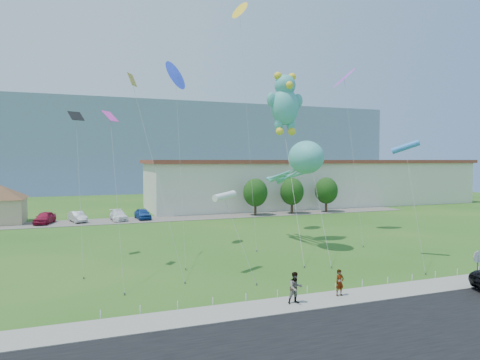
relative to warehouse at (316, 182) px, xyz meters
name	(u,v)px	position (x,y,z in m)	size (l,w,h in m)	color
ground	(311,287)	(-26.00, -44.00, -4.12)	(160.00, 160.00, 0.00)	#225618
road	(396,333)	(-26.00, -52.00, -4.09)	(80.00, 8.00, 0.06)	black
sidewalk	(334,299)	(-26.00, -46.75, -4.07)	(80.00, 2.50, 0.10)	gray
parking_strip	(187,218)	(-26.00, -9.00, -4.09)	(70.00, 6.00, 0.06)	#59544C
hill_ridge	(128,147)	(-26.00, 76.00, 8.38)	(160.00, 50.00, 25.00)	gray
warehouse	(316,182)	(0.00, 0.00, 0.00)	(61.00, 15.00, 8.20)	beige
stop_sign	(478,260)	(-16.50, -48.21, -2.26)	(0.80, 0.07, 2.50)	slate
rope_fence	(322,288)	(-26.00, -45.30, -3.87)	(26.05, 0.05, 0.50)	white
tree_near	(255,193)	(-16.00, -10.00, -0.74)	(3.60, 3.60, 5.47)	#3F2B19
tree_mid	(292,192)	(-10.00, -10.00, -0.74)	(3.60, 3.60, 5.47)	#3F2B19
tree_far	(326,191)	(-4.00, -10.00, -0.74)	(3.60, 3.60, 5.47)	#3F2B19
pedestrian_left	(340,283)	(-25.48, -46.47, -3.24)	(0.57, 0.38, 1.57)	gray
pedestrian_right	(295,288)	(-28.59, -46.80, -3.13)	(0.87, 0.67, 1.78)	gray
parked_car_red	(45,218)	(-44.44, -8.46, -3.31)	(1.79, 4.45, 1.51)	maroon
parked_car_silver	(77,217)	(-40.53, -8.33, -3.39)	(1.44, 4.12, 1.36)	#B3B4BA
parked_car_white	(118,215)	(-35.38, -8.49, -3.40)	(1.87, 4.60, 1.33)	white
parked_car_blue	(143,214)	(-32.13, -8.48, -3.34)	(1.70, 4.24, 1.44)	#1B4595
octopus_kite	(301,164)	(-20.82, -32.84, 3.68)	(2.99, 12.79, 9.92)	#44A7AA
teddy_bear_kite	(285,102)	(-21.02, -29.92, 9.73)	(5.03, 10.99, 16.75)	#44A7AA
small_kite_cyan	(406,148)	(-14.77, -39.67, 5.06)	(2.46, 5.87, 9.70)	#307DDB
small_kite_purple	(345,81)	(-12.03, -26.71, 12.90)	(4.15, 8.91, 18.15)	#B536D8
small_kite_blue	(176,79)	(-31.58, -28.74, 11.52)	(2.08, 9.36, 16.71)	blue
small_kite_white	(225,197)	(-30.17, -38.84, 1.43)	(1.28, 4.88, 6.03)	white
small_kite_yellow	(138,103)	(-35.56, -33.36, 8.57)	(3.06, 9.06, 15.11)	gold
small_kite_pink	(112,134)	(-37.74, -35.73, 5.95)	(1.29, 7.42, 11.84)	#FC38C1
small_kite_orange	(240,16)	(-23.49, -23.85, 19.60)	(2.85, 10.29, 25.20)	yellow
small_kite_black	(77,133)	(-40.15, -30.96, 6.27)	(1.29, 7.60, 12.24)	black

